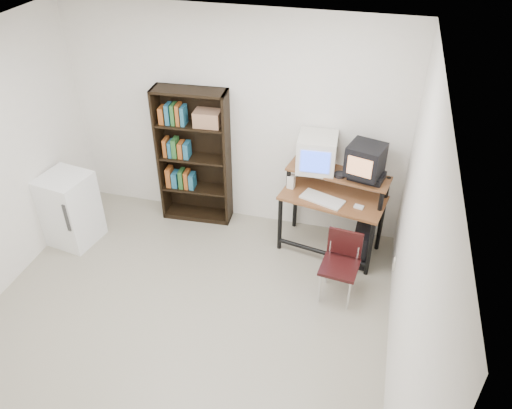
% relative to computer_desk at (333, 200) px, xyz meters
% --- Properties ---
extents(floor, '(4.00, 4.00, 0.01)m').
position_rel_computer_desk_xyz_m(floor, '(-1.25, -1.62, -0.68)').
color(floor, '#A8A18B').
rests_on(floor, ground).
extents(ceiling, '(4.00, 4.00, 0.01)m').
position_rel_computer_desk_xyz_m(ceiling, '(-1.25, -1.62, 1.92)').
color(ceiling, white).
rests_on(ceiling, back_wall).
extents(back_wall, '(4.00, 0.01, 2.60)m').
position_rel_computer_desk_xyz_m(back_wall, '(-1.25, 0.38, 0.62)').
color(back_wall, white).
rests_on(back_wall, floor).
extents(right_wall, '(0.01, 4.00, 2.60)m').
position_rel_computer_desk_xyz_m(right_wall, '(0.75, -1.62, 0.62)').
color(right_wall, white).
rests_on(right_wall, floor).
extents(computer_desk, '(1.21, 0.76, 0.98)m').
position_rel_computer_desk_xyz_m(computer_desk, '(0.00, 0.00, 0.00)').
color(computer_desk, brown).
rests_on(computer_desk, floor).
extents(crt_monitor, '(0.44, 0.45, 0.39)m').
position_rel_computer_desk_xyz_m(crt_monitor, '(-0.24, 0.14, 0.49)').
color(crt_monitor, silver).
rests_on(crt_monitor, computer_desk).
extents(vcr, '(0.41, 0.33, 0.08)m').
position_rel_computer_desk_xyz_m(vcr, '(0.32, 0.05, 0.33)').
color(vcr, black).
rests_on(vcr, computer_desk).
extents(crt_tv, '(0.43, 0.43, 0.33)m').
position_rel_computer_desk_xyz_m(crt_tv, '(0.29, 0.03, 0.54)').
color(crt_tv, black).
rests_on(crt_tv, vcr).
extents(cd_spindle, '(0.16, 0.16, 0.05)m').
position_rel_computer_desk_xyz_m(cd_spindle, '(0.04, 0.02, 0.32)').
color(cd_spindle, '#26262B').
rests_on(cd_spindle, computer_desk).
extents(keyboard, '(0.51, 0.36, 0.03)m').
position_rel_computer_desk_xyz_m(keyboard, '(-0.11, -0.11, 0.06)').
color(keyboard, silver).
rests_on(keyboard, computer_desk).
extents(mousepad, '(0.26, 0.24, 0.01)m').
position_rel_computer_desk_xyz_m(mousepad, '(0.30, -0.15, 0.04)').
color(mousepad, black).
rests_on(mousepad, computer_desk).
extents(mouse, '(0.11, 0.08, 0.03)m').
position_rel_computer_desk_xyz_m(mouse, '(0.29, -0.16, 0.06)').
color(mouse, white).
rests_on(mouse, mousepad).
extents(desk_speaker, '(0.09, 0.09, 0.17)m').
position_rel_computer_desk_xyz_m(desk_speaker, '(-0.49, 0.05, 0.13)').
color(desk_speaker, silver).
rests_on(desk_speaker, computer_desk).
extents(pc_tower, '(0.22, 0.46, 0.42)m').
position_rel_computer_desk_xyz_m(pc_tower, '(0.39, -0.09, -0.47)').
color(pc_tower, black).
rests_on(pc_tower, floor).
extents(school_chair, '(0.41, 0.41, 0.74)m').
position_rel_computer_desk_xyz_m(school_chair, '(0.20, -0.71, -0.23)').
color(school_chair, black).
rests_on(school_chair, floor).
extents(bookshelf, '(0.87, 0.34, 1.71)m').
position_rel_computer_desk_xyz_m(bookshelf, '(-1.72, 0.24, 0.20)').
color(bookshelf, black).
rests_on(bookshelf, floor).
extents(mini_fridge, '(0.59, 0.60, 0.87)m').
position_rel_computer_desk_xyz_m(mini_fridge, '(-2.97, -0.61, -0.24)').
color(mini_fridge, white).
rests_on(mini_fridge, floor).
extents(wall_outlet, '(0.02, 0.08, 0.12)m').
position_rel_computer_desk_xyz_m(wall_outlet, '(0.73, -0.47, -0.38)').
color(wall_outlet, beige).
rests_on(wall_outlet, right_wall).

